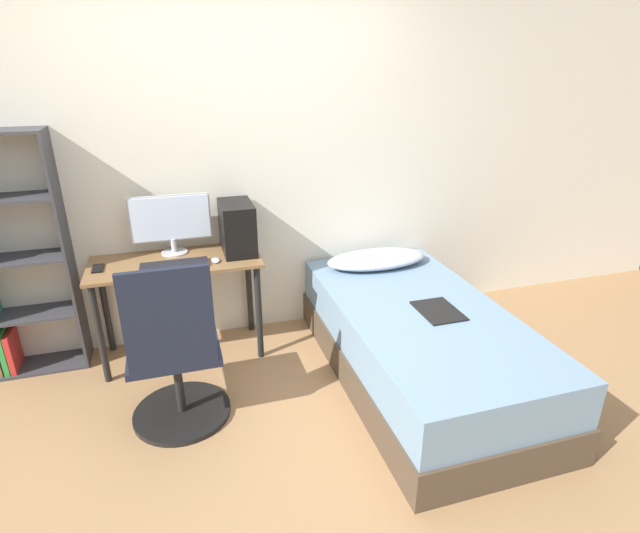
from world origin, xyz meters
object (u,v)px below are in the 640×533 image
keyboard (174,265)px  pc_tower (237,228)px  office_chair (176,364)px  bed (419,344)px  monitor (171,221)px

keyboard → pc_tower: 0.49m
office_chair → pc_tower: bearing=58.8°
keyboard → pc_tower: size_ratio=1.19×
bed → pc_tower: size_ratio=5.51×
office_chair → pc_tower: size_ratio=2.87×
monitor → pc_tower: 0.45m
office_chair → monitor: monitor is taller
pc_tower → keyboard: bearing=-161.2°
bed → monitor: monitor is taller
office_chair → monitor: 1.06m
bed → keyboard: (-1.47, 0.65, 0.48)m
office_chair → keyboard: size_ratio=2.41×
monitor → keyboard: bearing=-92.0°
bed → monitor: bearing=148.5°
monitor → pc_tower: monitor is taller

